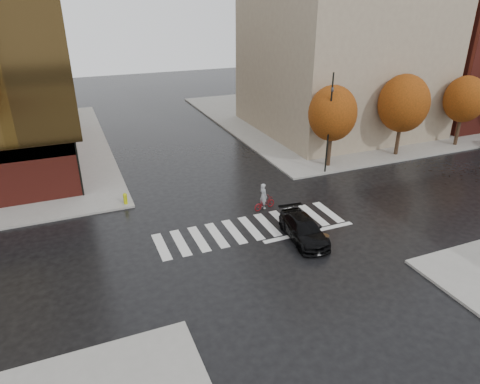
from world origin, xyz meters
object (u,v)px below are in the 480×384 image
object	(u,v)px
sedan	(304,229)
fire_hydrant	(125,198)
traffic_light_nw	(74,138)
traffic_light_ne	(330,117)
cyclist	(264,200)

from	to	relation	value
sedan	fire_hydrant	world-z (taller)	sedan
traffic_light_nw	traffic_light_ne	size ratio (longest dim) A/B	0.95
traffic_light_ne	traffic_light_nw	bearing A→B (deg)	-14.45
traffic_light_ne	fire_hydrant	distance (m)	16.01
cyclist	traffic_light_nw	xyz separation A→B (m)	(-10.82, 6.50, 3.68)
sedan	cyclist	bearing A→B (deg)	102.10
cyclist	fire_hydrant	size ratio (longest dim) A/B	2.38
traffic_light_nw	traffic_light_ne	bearing A→B (deg)	102.63
traffic_light_ne	fire_hydrant	xyz separation A→B (m)	(-15.50, 0.20, -3.98)
sedan	traffic_light_nw	world-z (taller)	traffic_light_nw
sedan	cyclist	distance (m)	4.32
traffic_light_nw	traffic_light_ne	xyz separation A→B (m)	(18.00, -2.70, 0.25)
sedan	cyclist	world-z (taller)	cyclist
cyclist	traffic_light_nw	world-z (taller)	traffic_light_nw
cyclist	fire_hydrant	bearing A→B (deg)	50.99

